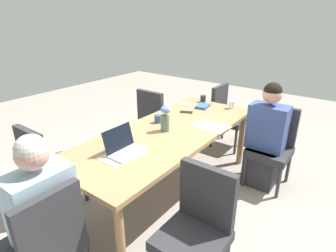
% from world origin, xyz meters
% --- Properties ---
extents(ground_plane, '(10.00, 10.00, 0.00)m').
position_xyz_m(ground_plane, '(0.00, 0.00, 0.00)').
color(ground_plane, gray).
extents(dining_table, '(2.30, 0.92, 0.74)m').
position_xyz_m(dining_table, '(0.00, 0.00, 0.67)').
color(dining_table, '#9E754C').
rests_on(dining_table, ground_plane).
extents(chair_far_left_near, '(0.44, 0.44, 0.90)m').
position_xyz_m(chair_far_left_near, '(-0.88, 0.81, 0.50)').
color(chair_far_left_near, '#2D2D33').
rests_on(chair_far_left_near, ground_plane).
extents(person_far_left_near, '(0.36, 0.40, 1.19)m').
position_xyz_m(person_far_left_near, '(-0.80, 0.75, 0.53)').
color(person_far_left_near, '#2D2D33').
rests_on(person_far_left_near, ground_plane).
extents(chair_head_right_left_mid, '(0.44, 0.44, 0.90)m').
position_xyz_m(chair_head_right_left_mid, '(1.44, 0.09, 0.50)').
color(chair_head_right_left_mid, '#2D2D33').
rests_on(chair_head_right_left_mid, ground_plane).
extents(person_head_right_left_mid, '(0.40, 0.36, 1.19)m').
position_xyz_m(person_head_right_left_mid, '(1.38, 0.02, 0.53)').
color(person_head_right_left_mid, '#2D2D33').
rests_on(person_head_right_left_mid, ground_plane).
extents(chair_far_left_far, '(0.44, 0.44, 0.90)m').
position_xyz_m(chair_far_left_far, '(0.74, 0.80, 0.50)').
color(chair_far_left_far, '#2D2D33').
rests_on(chair_far_left_far, ground_plane).
extents(chair_head_left_right_near, '(0.44, 0.44, 0.90)m').
position_xyz_m(chair_head_left_right_near, '(-1.47, -0.04, 0.50)').
color(chair_head_left_right_near, '#2D2D33').
rests_on(chair_head_left_right_near, ground_plane).
extents(chair_near_right_mid, '(0.44, 0.44, 0.90)m').
position_xyz_m(chair_near_right_mid, '(0.91, -0.79, 0.50)').
color(chair_near_right_mid, '#2D2D33').
rests_on(chair_near_right_mid, ground_plane).
extents(chair_near_right_far, '(0.44, 0.44, 0.90)m').
position_xyz_m(chair_near_right_far, '(-0.73, -0.76, 0.50)').
color(chair_near_right_far, '#2D2D33').
rests_on(chair_near_right_far, ground_plane).
extents(flower_vase, '(0.10, 0.10, 0.28)m').
position_xyz_m(flower_vase, '(0.02, -0.02, 0.89)').
color(flower_vase, '#4C6B60').
rests_on(flower_vase, dining_table).
extents(placemat_far_left_near, '(0.28, 0.38, 0.00)m').
position_xyz_m(placemat_far_left_near, '(-0.36, 0.30, 0.74)').
color(placemat_far_left_near, beige).
rests_on(placemat_far_left_near, dining_table).
extents(placemat_head_right_left_mid, '(0.38, 0.28, 0.00)m').
position_xyz_m(placemat_head_right_left_mid, '(0.65, 0.01, 0.74)').
color(placemat_head_right_left_mid, beige).
rests_on(placemat_head_right_left_mid, dining_table).
extents(laptop_head_right_left_mid, '(0.32, 0.22, 0.21)m').
position_xyz_m(laptop_head_right_left_mid, '(0.61, -0.02, 0.79)').
color(laptop_head_right_left_mid, silver).
rests_on(laptop_head_right_left_mid, dining_table).
extents(coffee_mug_near_left, '(0.08, 0.08, 0.09)m').
position_xyz_m(coffee_mug_near_left, '(-0.11, -0.22, 0.79)').
color(coffee_mug_near_left, '#33477A').
rests_on(coffee_mug_near_left, dining_table).
extents(coffee_mug_near_right, '(0.08, 0.08, 0.10)m').
position_xyz_m(coffee_mug_near_right, '(-1.04, 0.22, 0.79)').
color(coffee_mug_near_right, white).
rests_on(coffee_mug_near_right, dining_table).
extents(coffee_mug_centre_left, '(0.07, 0.07, 0.09)m').
position_xyz_m(coffee_mug_centre_left, '(-1.07, -0.21, 0.79)').
color(coffee_mug_centre_left, '#232328').
rests_on(coffee_mug_centre_left, dining_table).
extents(book_red_cover, '(0.22, 0.17, 0.03)m').
position_xyz_m(book_red_cover, '(-0.86, -0.09, 0.76)').
color(book_red_cover, '#335693').
rests_on(book_red_cover, dining_table).
extents(phone_black, '(0.12, 0.17, 0.01)m').
position_xyz_m(phone_black, '(-0.58, -0.15, 0.75)').
color(phone_black, black).
rests_on(phone_black, dining_table).
extents(phone_silver, '(0.11, 0.16, 0.01)m').
position_xyz_m(phone_silver, '(-0.83, -0.34, 0.75)').
color(phone_silver, silver).
rests_on(phone_silver, dining_table).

